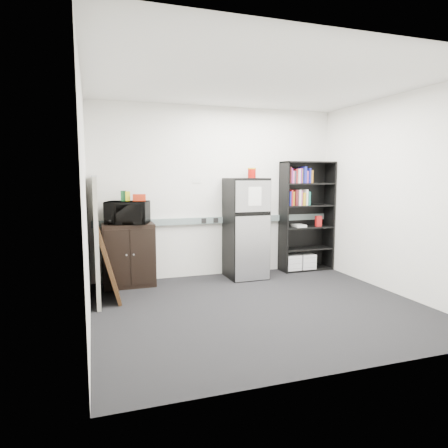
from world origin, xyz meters
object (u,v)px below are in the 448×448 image
bookshelf (305,214)px  cabinet (129,255)px  cubicle_partition (96,237)px  refrigerator (246,228)px  microwave (128,213)px

bookshelf → cabinet: size_ratio=2.00×
cubicle_partition → cabinet: size_ratio=1.75×
cabinet → refrigerator: 1.84m
bookshelf → microwave: 2.96m
bookshelf → microwave: (-2.96, -0.08, 0.11)m
bookshelf → refrigerator: size_ratio=1.17×
cubicle_partition → cabinet: cubicle_partition is taller
cubicle_partition → microwave: 0.66m
cubicle_partition → microwave: cubicle_partition is taller
cabinet → refrigerator: (1.81, -0.08, 0.33)m
cubicle_partition → microwave: bearing=42.1°
bookshelf → cubicle_partition: 3.45m
bookshelf → cubicle_partition: bearing=-171.9°
refrigerator → bookshelf: bearing=6.9°
bookshelf → cabinet: (-2.96, -0.07, -0.51)m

